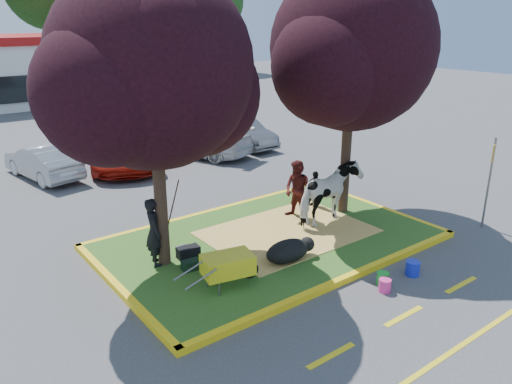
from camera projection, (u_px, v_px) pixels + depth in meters
ground at (270, 243)px, 12.91m from camera, size 90.00×90.00×0.00m
median_island at (270, 240)px, 12.88m from camera, size 8.00×5.00×0.15m
curb_near at (343, 280)px, 10.94m from camera, size 8.30×0.16×0.15m
curb_far at (216, 211)px, 14.82m from camera, size 8.30×0.16×0.15m
curb_left at (119, 290)px, 10.56m from camera, size 0.16×5.30×0.15m
curb_right at (374, 206)px, 15.21m from camera, size 0.16×5.30×0.15m
straw_bedding at (287, 232)px, 13.20m from camera, size 4.20×3.00×0.01m
tree_purple_left at (154, 78)px, 10.17m from camera, size 5.06×4.20×6.51m
tree_purple_right at (353, 56)px, 13.20m from camera, size 5.30×4.40×6.82m
fire_lane_stripe_a at (331, 356)px, 8.61m from camera, size 1.10×0.12×0.01m
fire_lane_stripe_b at (404, 316)px, 9.75m from camera, size 1.10×0.12×0.01m
fire_lane_stripe_c at (461, 285)px, 10.89m from camera, size 1.10×0.12×0.01m
fire_lane_long at (460, 347)px, 8.85m from camera, size 6.00×0.10×0.01m
retail_building at (39, 68)px, 34.34m from camera, size 20.40×8.40×4.40m
cow at (329, 194)px, 13.55m from camera, size 2.09×1.19×1.67m
calf at (288, 251)px, 11.56m from camera, size 1.33×1.05×0.51m
handler at (154, 232)px, 11.26m from camera, size 0.51×0.66×1.60m
visitor_a at (298, 190)px, 13.84m from camera, size 0.77×0.92×1.67m
visitor_b at (315, 189)px, 14.86m from camera, size 0.30×0.65×1.09m
wheelbarrow at (228, 265)px, 10.41m from camera, size 1.89×0.84×0.71m
gear_bag_dark at (188, 252)px, 11.77m from camera, size 0.55×0.34×0.27m
gear_bag_green at (191, 265)px, 11.22m from camera, size 0.43×0.29×0.22m
sign_post at (490, 173)px, 13.38m from camera, size 0.34×0.16×2.55m
bucket_green at (383, 279)px, 10.87m from camera, size 0.35×0.35×0.28m
bucket_pink at (385, 285)px, 10.59m from camera, size 0.30×0.30×0.28m
bucket_blue at (413, 268)px, 11.26m from camera, size 0.35×0.35×0.34m
car_silver at (43, 161)px, 17.96m from camera, size 1.96×3.96×1.25m
car_red at (124, 147)px, 19.47m from camera, size 4.25×5.84×1.48m
car_white at (199, 139)px, 20.95m from camera, size 3.55×5.00×1.34m
car_grey at (243, 133)px, 22.38m from camera, size 1.35×3.79×1.25m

